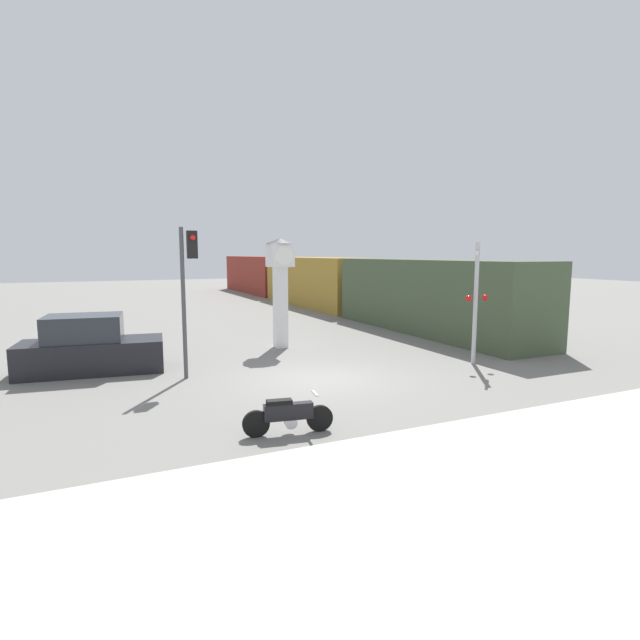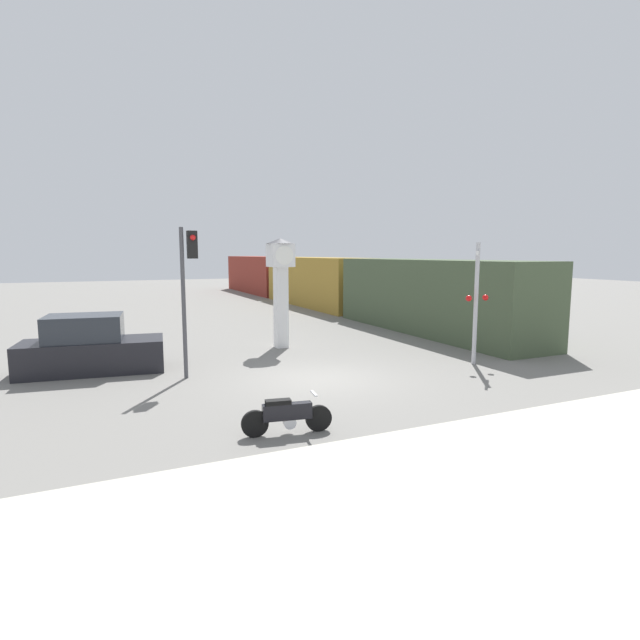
{
  "view_description": "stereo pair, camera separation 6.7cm",
  "coord_description": "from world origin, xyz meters",
  "px_view_note": "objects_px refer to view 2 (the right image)",
  "views": [
    {
      "loc": [
        -5.93,
        -13.04,
        3.68
      ],
      "look_at": [
        0.41,
        0.81,
        1.64
      ],
      "focal_mm": 28.0,
      "sensor_mm": 36.0,
      "label": 1
    },
    {
      "loc": [
        -5.87,
        -13.07,
        3.68
      ],
      "look_at": [
        0.41,
        0.81,
        1.64
      ],
      "focal_mm": 28.0,
      "sensor_mm": 36.0,
      "label": 2
    }
  ],
  "objects_px": {
    "clock_tower": "(281,276)",
    "railroad_crossing_signal": "(476,299)",
    "freight_train": "(316,282)",
    "motorcycle": "(287,415)",
    "traffic_light": "(188,276)",
    "parked_car": "(91,348)"
  },
  "relations": [
    {
      "from": "motorcycle",
      "to": "parked_car",
      "type": "relative_size",
      "value": 0.43
    },
    {
      "from": "clock_tower",
      "to": "freight_train",
      "type": "relative_size",
      "value": 0.11
    },
    {
      "from": "clock_tower",
      "to": "traffic_light",
      "type": "height_order",
      "value": "traffic_light"
    },
    {
      "from": "motorcycle",
      "to": "parked_car",
      "type": "height_order",
      "value": "parked_car"
    },
    {
      "from": "clock_tower",
      "to": "traffic_light",
      "type": "xyz_separation_m",
      "value": [
        -4.11,
        -3.45,
        0.21
      ]
    },
    {
      "from": "traffic_light",
      "to": "railroad_crossing_signal",
      "type": "height_order",
      "value": "traffic_light"
    },
    {
      "from": "parked_car",
      "to": "motorcycle",
      "type": "bearing_deg",
      "value": -57.69
    },
    {
      "from": "traffic_light",
      "to": "parked_car",
      "type": "bearing_deg",
      "value": 143.19
    },
    {
      "from": "clock_tower",
      "to": "railroad_crossing_signal",
      "type": "bearing_deg",
      "value": -47.88
    },
    {
      "from": "traffic_light",
      "to": "parked_car",
      "type": "height_order",
      "value": "traffic_light"
    },
    {
      "from": "clock_tower",
      "to": "freight_train",
      "type": "height_order",
      "value": "clock_tower"
    },
    {
      "from": "freight_train",
      "to": "traffic_light",
      "type": "height_order",
      "value": "traffic_light"
    },
    {
      "from": "motorcycle",
      "to": "railroad_crossing_signal",
      "type": "bearing_deg",
      "value": 33.47
    },
    {
      "from": "clock_tower",
      "to": "parked_car",
      "type": "relative_size",
      "value": 0.97
    },
    {
      "from": "railroad_crossing_signal",
      "to": "motorcycle",
      "type": "bearing_deg",
      "value": -155.88
    },
    {
      "from": "motorcycle",
      "to": "railroad_crossing_signal",
      "type": "relative_size",
      "value": 0.46
    },
    {
      "from": "motorcycle",
      "to": "railroad_crossing_signal",
      "type": "distance_m",
      "value": 9.02
    },
    {
      "from": "motorcycle",
      "to": "freight_train",
      "type": "height_order",
      "value": "freight_train"
    },
    {
      "from": "parked_car",
      "to": "clock_tower",
      "type": "bearing_deg",
      "value": 18.44
    },
    {
      "from": "freight_train",
      "to": "parked_car",
      "type": "xyz_separation_m",
      "value": [
        -14.56,
        -15.47,
        -0.95
      ]
    },
    {
      "from": "motorcycle",
      "to": "clock_tower",
      "type": "xyz_separation_m",
      "value": [
        3.16,
        9.04,
        2.43
      ]
    },
    {
      "from": "clock_tower",
      "to": "freight_train",
      "type": "xyz_separation_m",
      "value": [
        7.74,
        14.05,
        -1.13
      ]
    }
  ]
}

